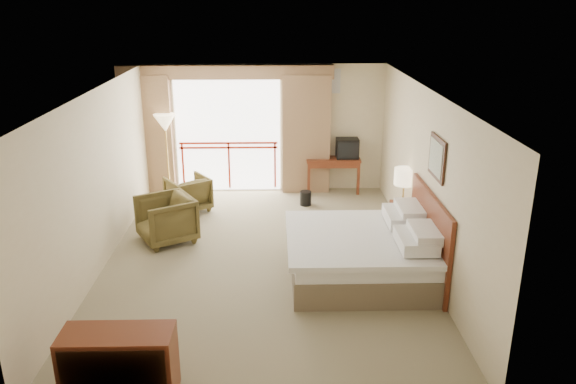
{
  "coord_description": "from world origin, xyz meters",
  "views": [
    {
      "loc": [
        0.18,
        -8.16,
        4.01
      ],
      "look_at": [
        0.39,
        0.4,
        1.01
      ],
      "focal_mm": 35.0,
      "sensor_mm": 36.0,
      "label": 1
    }
  ],
  "objects_px": {
    "tv": "(347,148)",
    "side_table": "(158,209)",
    "armchair_near": "(168,241)",
    "wastebasket": "(306,198)",
    "table_lamp": "(404,177)",
    "floor_lamp": "(165,126)",
    "dresser": "(119,365)",
    "desk": "(332,165)",
    "bed": "(363,253)",
    "armchair_far": "(189,210)",
    "nightstand": "(402,220)"
  },
  "relations": [
    {
      "from": "bed",
      "to": "armchair_near",
      "type": "distance_m",
      "value": 3.48
    },
    {
      "from": "nightstand",
      "to": "armchair_far",
      "type": "relative_size",
      "value": 0.78
    },
    {
      "from": "armchair_near",
      "to": "floor_lamp",
      "type": "bearing_deg",
      "value": 158.85
    },
    {
      "from": "armchair_far",
      "to": "floor_lamp",
      "type": "bearing_deg",
      "value": -92.62
    },
    {
      "from": "wastebasket",
      "to": "armchair_far",
      "type": "bearing_deg",
      "value": -174.69
    },
    {
      "from": "desk",
      "to": "wastebasket",
      "type": "xyz_separation_m",
      "value": [
        -0.62,
        -0.9,
        -0.44
      ]
    },
    {
      "from": "table_lamp",
      "to": "side_table",
      "type": "bearing_deg",
      "value": 173.51
    },
    {
      "from": "armchair_near",
      "to": "armchair_far",
      "type": "bearing_deg",
      "value": 143.98
    },
    {
      "from": "side_table",
      "to": "dresser",
      "type": "distance_m",
      "value": 4.68
    },
    {
      "from": "wastebasket",
      "to": "dresser",
      "type": "height_order",
      "value": "dresser"
    },
    {
      "from": "bed",
      "to": "tv",
      "type": "height_order",
      "value": "tv"
    },
    {
      "from": "armchair_near",
      "to": "floor_lamp",
      "type": "distance_m",
      "value": 2.8
    },
    {
      "from": "bed",
      "to": "armchair_far",
      "type": "height_order",
      "value": "bed"
    },
    {
      "from": "tv",
      "to": "wastebasket",
      "type": "relative_size",
      "value": 1.61
    },
    {
      "from": "tv",
      "to": "wastebasket",
      "type": "xyz_separation_m",
      "value": [
        -0.92,
        -0.84,
        -0.81
      ]
    },
    {
      "from": "nightstand",
      "to": "table_lamp",
      "type": "height_order",
      "value": "table_lamp"
    },
    {
      "from": "bed",
      "to": "side_table",
      "type": "distance_m",
      "value": 4.0
    },
    {
      "from": "bed",
      "to": "side_table",
      "type": "xyz_separation_m",
      "value": [
        -3.45,
        2.03,
        -0.03
      ]
    },
    {
      "from": "nightstand",
      "to": "wastebasket",
      "type": "relative_size",
      "value": 2.03
    },
    {
      "from": "tv",
      "to": "side_table",
      "type": "distance_m",
      "value": 4.17
    },
    {
      "from": "tv",
      "to": "armchair_near",
      "type": "xyz_separation_m",
      "value": [
        -3.41,
        -2.54,
        -0.96
      ]
    },
    {
      "from": "table_lamp",
      "to": "side_table",
      "type": "distance_m",
      "value": 4.44
    },
    {
      "from": "nightstand",
      "to": "wastebasket",
      "type": "height_order",
      "value": "nightstand"
    },
    {
      "from": "nightstand",
      "to": "armchair_near",
      "type": "distance_m",
      "value": 4.1
    },
    {
      "from": "bed",
      "to": "armchair_far",
      "type": "xyz_separation_m",
      "value": [
        -3.02,
        2.86,
        -0.38
      ]
    },
    {
      "from": "desk",
      "to": "dresser",
      "type": "relative_size",
      "value": 0.99
    },
    {
      "from": "nightstand",
      "to": "armchair_far",
      "type": "height_order",
      "value": "nightstand"
    },
    {
      "from": "armchair_near",
      "to": "wastebasket",
      "type": "bearing_deg",
      "value": 94.48
    },
    {
      "from": "desk",
      "to": "armchair_near",
      "type": "distance_m",
      "value": 4.09
    },
    {
      "from": "tv",
      "to": "side_table",
      "type": "relative_size",
      "value": 0.92
    },
    {
      "from": "table_lamp",
      "to": "tv",
      "type": "relative_size",
      "value": 1.33
    },
    {
      "from": "nightstand",
      "to": "side_table",
      "type": "relative_size",
      "value": 1.16
    },
    {
      "from": "nightstand",
      "to": "tv",
      "type": "xyz_separation_m",
      "value": [
        -0.68,
        2.43,
        0.66
      ]
    },
    {
      "from": "side_table",
      "to": "floor_lamp",
      "type": "distance_m",
      "value": 2.04
    },
    {
      "from": "bed",
      "to": "desk",
      "type": "xyz_separation_m",
      "value": [
        -0.07,
        3.97,
        0.21
      ]
    },
    {
      "from": "table_lamp",
      "to": "floor_lamp",
      "type": "distance_m",
      "value": 4.97
    },
    {
      "from": "wastebasket",
      "to": "armchair_near",
      "type": "distance_m",
      "value": 3.01
    },
    {
      "from": "table_lamp",
      "to": "wastebasket",
      "type": "xyz_separation_m",
      "value": [
        -1.6,
        1.54,
        -0.93
      ]
    },
    {
      "from": "armchair_near",
      "to": "table_lamp",
      "type": "bearing_deg",
      "value": 62.31
    },
    {
      "from": "table_lamp",
      "to": "tv",
      "type": "xyz_separation_m",
      "value": [
        -0.68,
        2.38,
        -0.12
      ]
    },
    {
      "from": "side_table",
      "to": "bed",
      "type": "bearing_deg",
      "value": -30.49
    },
    {
      "from": "desk",
      "to": "dresser",
      "type": "xyz_separation_m",
      "value": [
        -2.87,
        -6.59,
        -0.2
      ]
    },
    {
      "from": "wastebasket",
      "to": "armchair_far",
      "type": "xyz_separation_m",
      "value": [
        -2.32,
        -0.22,
        -0.14
      ]
    },
    {
      "from": "tv",
      "to": "floor_lamp",
      "type": "height_order",
      "value": "floor_lamp"
    },
    {
      "from": "dresser",
      "to": "tv",
      "type": "bearing_deg",
      "value": 67.2
    },
    {
      "from": "tv",
      "to": "floor_lamp",
      "type": "distance_m",
      "value": 3.81
    },
    {
      "from": "armchair_near",
      "to": "side_table",
      "type": "distance_m",
      "value": 0.79
    },
    {
      "from": "table_lamp",
      "to": "armchair_far",
      "type": "height_order",
      "value": "table_lamp"
    },
    {
      "from": "wastebasket",
      "to": "desk",
      "type": "bearing_deg",
      "value": 55.26
    },
    {
      "from": "side_table",
      "to": "table_lamp",
      "type": "bearing_deg",
      "value": -6.49
    }
  ]
}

